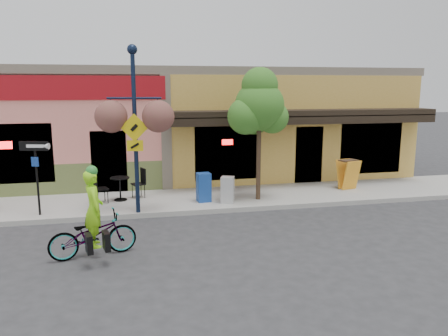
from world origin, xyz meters
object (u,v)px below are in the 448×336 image
(building, at_px, (181,121))
(one_way_sign, at_px, (37,178))
(street_tree, at_px, (259,134))
(lamp_post, at_px, (135,131))
(newspaper_box_blue, at_px, (204,187))
(bicycle, at_px, (93,235))
(cyclist_rider, at_px, (94,219))
(newspaper_box_grey, at_px, (228,190))

(building, relative_size, one_way_sign, 8.49)
(one_way_sign, bearing_deg, street_tree, 16.87)
(lamp_post, height_order, newspaper_box_blue, lamp_post)
(bicycle, bearing_deg, one_way_sign, 15.17)
(cyclist_rider, height_order, newspaper_box_grey, cyclist_rider)
(building, xyz_separation_m, lamp_post, (-2.11, -6.85, 0.30))
(building, bearing_deg, newspaper_box_blue, -90.10)
(lamp_post, bearing_deg, one_way_sign, -176.00)
(street_tree, bearing_deg, newspaper_box_blue, 177.23)
(lamp_post, bearing_deg, newspaper_box_grey, 20.55)
(street_tree, bearing_deg, newspaper_box_grey, -167.91)
(cyclist_rider, bearing_deg, lamp_post, -32.63)
(lamp_post, bearing_deg, cyclist_rider, -98.57)
(one_way_sign, bearing_deg, lamp_post, 6.78)
(bicycle, distance_m, lamp_post, 3.67)
(lamp_post, xyz_separation_m, one_way_sign, (-2.78, 0.33, -1.33))
(lamp_post, height_order, newspaper_box_grey, lamp_post)
(lamp_post, distance_m, street_tree, 3.96)
(one_way_sign, height_order, street_tree, street_tree)
(newspaper_box_blue, bearing_deg, building, 83.24)
(building, xyz_separation_m, newspaper_box_grey, (0.70, -6.37, -1.68))
(bicycle, bearing_deg, cyclist_rider, -103.20)
(cyclist_rider, height_order, lamp_post, lamp_post)
(one_way_sign, bearing_deg, newspaper_box_blue, 19.07)
(one_way_sign, height_order, newspaper_box_grey, one_way_sign)
(bicycle, bearing_deg, newspaper_box_grey, -62.40)
(cyclist_rider, distance_m, newspaper_box_blue, 4.80)
(one_way_sign, distance_m, newspaper_box_grey, 5.63)
(bicycle, height_order, newspaper_box_blue, newspaper_box_blue)
(lamp_post, height_order, street_tree, lamp_post)
(newspaper_box_blue, distance_m, newspaper_box_grey, 0.78)
(bicycle, relative_size, street_tree, 0.45)
(bicycle, height_order, one_way_sign, one_way_sign)
(one_way_sign, xyz_separation_m, newspaper_box_blue, (4.88, 0.46, -0.61))
(bicycle, relative_size, one_way_sign, 0.91)
(street_tree, bearing_deg, building, 106.19)
(newspaper_box_grey, distance_m, street_tree, 2.05)
(cyclist_rider, height_order, one_way_sign, one_way_sign)
(building, height_order, bicycle, building)
(newspaper_box_blue, bearing_deg, cyclist_rider, -136.98)
(building, bearing_deg, bicycle, -108.05)
(cyclist_rider, bearing_deg, newspaper_box_blue, -53.53)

